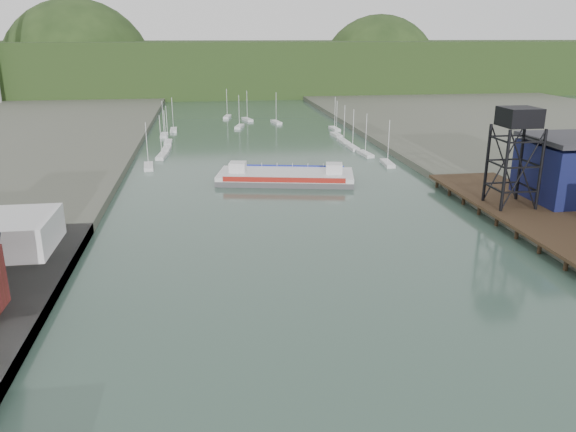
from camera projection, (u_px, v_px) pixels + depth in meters
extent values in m
cube|color=black|center=(567.00, 231.00, 81.26)|extent=(14.00, 70.00, 0.50)
cylinder|color=black|center=(528.00, 240.00, 80.77)|extent=(0.60, 0.60, 2.20)
cylinder|color=black|center=(505.00, 171.00, 87.91)|extent=(0.50, 0.50, 13.00)
cylinder|color=black|center=(541.00, 170.00, 88.75)|extent=(0.50, 0.50, 13.00)
cylinder|color=black|center=(487.00, 163.00, 93.56)|extent=(0.50, 0.50, 13.00)
cylinder|color=black|center=(520.00, 162.00, 94.40)|extent=(0.50, 0.50, 13.00)
cube|color=black|center=(519.00, 117.00, 88.70)|extent=(5.50, 5.50, 3.00)
cube|color=silver|center=(149.00, 167.00, 128.24)|extent=(2.67, 7.65, 0.90)
cube|color=silver|center=(162.00, 156.00, 139.29)|extent=(2.81, 7.67, 0.90)
cube|color=silver|center=(166.00, 149.00, 147.72)|extent=(2.35, 7.59, 0.90)
cube|color=silver|center=(168.00, 143.00, 157.05)|extent=(2.01, 7.50, 0.90)
cube|color=silver|center=(164.00, 135.00, 168.32)|extent=(2.00, 7.50, 0.90)
cube|color=silver|center=(174.00, 130.00, 177.91)|extent=(2.16, 7.54, 0.90)
cube|color=silver|center=(387.00, 164.00, 131.31)|extent=(2.53, 7.62, 0.90)
cube|color=silver|center=(365.00, 154.00, 141.82)|extent=(2.76, 7.67, 0.90)
cube|color=silver|center=(353.00, 148.00, 149.95)|extent=(2.22, 7.56, 0.90)
cube|color=silver|center=(344.00, 142.00, 158.39)|extent=(2.18, 7.54, 0.90)
cube|color=silver|center=(336.00, 135.00, 168.90)|extent=(2.46, 7.61, 0.90)
cube|color=silver|center=(334.00, 129.00, 180.12)|extent=(2.48, 7.61, 0.90)
cube|color=silver|center=(239.00, 127.00, 184.45)|extent=(3.78, 7.76, 0.90)
cube|color=silver|center=(276.00, 122.00, 193.82)|extent=(3.31, 7.74, 0.90)
cube|color=silver|center=(247.00, 120.00, 200.05)|extent=(3.76, 7.76, 0.90)
cube|color=silver|center=(227.00, 117.00, 206.64)|extent=(3.40, 7.74, 0.90)
cube|color=black|center=(229.00, 67.00, 313.14)|extent=(500.00, 120.00, 28.00)
sphere|color=black|center=(80.00, 76.00, 303.27)|extent=(80.00, 80.00, 80.00)
sphere|color=black|center=(378.00, 76.00, 336.89)|extent=(70.00, 70.00, 70.00)
cube|color=#4A4A4D|center=(286.00, 179.00, 116.29)|extent=(29.37, 16.56, 1.11)
cube|color=silver|center=(286.00, 174.00, 115.98)|extent=(29.37, 16.56, 0.89)
cube|color=#9F1A12|center=(284.00, 180.00, 110.61)|extent=(23.86, 5.21, 1.00)
cube|color=navy|center=(287.00, 167.00, 121.23)|extent=(23.86, 5.21, 1.00)
cube|color=silver|center=(238.00, 167.00, 116.17)|extent=(3.94, 3.94, 2.21)
cube|color=silver|center=(334.00, 169.00, 114.99)|extent=(3.94, 3.94, 2.21)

